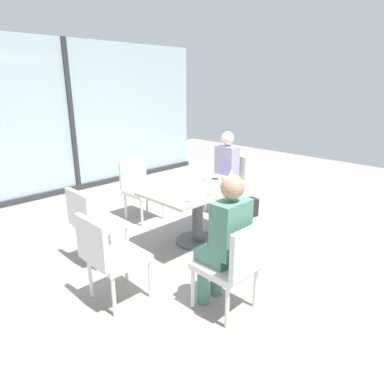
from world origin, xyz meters
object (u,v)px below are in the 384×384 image
object	(u,v)px
wine_glass_3	(220,179)
chair_far_left	(93,221)
chair_side_end	(109,254)
wine_glass_2	(233,179)
wine_glass_4	(231,173)
coffee_cup	(198,192)
cell_phone_on_table	(217,179)
person_front_left	(225,237)
wine_glass_5	(189,191)
wine_glass_0	(207,170)
chair_far_right	(228,180)
wine_glass_1	(211,185)
dining_table_main	(198,202)
chair_front_left	(234,262)
person_far_right	(224,168)
handbag_0	(248,208)
chair_near_window	(140,186)

from	to	relation	value
wine_glass_3	chair_far_left	bearing A→B (deg)	151.23
chair_side_end	wine_glass_2	xyz separation A→B (m)	(1.73, -0.03, 0.37)
wine_glass_3	wine_glass_4	bearing A→B (deg)	13.17
coffee_cup	cell_phone_on_table	xyz separation A→B (m)	(0.68, 0.29, -0.04)
person_front_left	wine_glass_5	distance (m)	0.87
person_front_left	wine_glass_0	distance (m)	1.69
wine_glass_3	chair_far_right	bearing A→B (deg)	34.16
wine_glass_1	wine_glass_4	world-z (taller)	same
person_front_left	wine_glass_2	size ratio (longest dim) A/B	6.81
wine_glass_0	wine_glass_3	bearing A→B (deg)	-117.04
chair_side_end	wine_glass_3	size ratio (longest dim) A/B	4.70
dining_table_main	cell_phone_on_table	xyz separation A→B (m)	(0.46, 0.08, 0.19)
coffee_cup	chair_front_left	bearing A→B (deg)	-120.36
chair_far_right	wine_glass_0	world-z (taller)	wine_glass_0
person_far_right	handbag_0	bearing A→B (deg)	-79.04
chair_side_end	cell_phone_on_table	distance (m)	1.99
dining_table_main	chair_front_left	size ratio (longest dim) A/B	1.52
chair_near_window	wine_glass_4	world-z (taller)	wine_glass_4
chair_far_right	wine_glass_1	xyz separation A→B (m)	(-1.30, -0.80, 0.37)
person_far_right	wine_glass_0	bearing A→B (deg)	-156.54
person_front_left	wine_glass_0	bearing A→B (deg)	47.96
chair_front_left	dining_table_main	bearing A→B (deg)	56.54
chair_side_end	handbag_0	bearing A→B (deg)	7.98
wine_glass_3	wine_glass_4	distance (m)	0.31
chair_far_right	handbag_0	world-z (taller)	chair_far_right
wine_glass_1	wine_glass_5	distance (m)	0.34
wine_glass_3	handbag_0	world-z (taller)	wine_glass_3
person_far_right	cell_phone_on_table	size ratio (longest dim) A/B	8.75
wine_glass_5	person_far_right	bearing A→B (deg)	27.26
chair_side_end	wine_glass_1	world-z (taller)	wine_glass_1
chair_front_left	wine_glass_3	xyz separation A→B (m)	(0.92, 0.96, 0.37)
wine_glass_5	chair_front_left	bearing A→B (deg)	-110.93
chair_front_left	chair_side_end	distance (m)	1.12
chair_side_end	wine_glass_3	xyz separation A→B (m)	(1.60, 0.07, 0.37)
person_far_right	wine_glass_1	size ratio (longest dim) A/B	6.81
person_front_left	handbag_0	world-z (taller)	person_front_left
chair_near_window	person_front_left	distance (m)	2.45
person_front_left	wine_glass_1	world-z (taller)	person_front_left
dining_table_main	wine_glass_4	xyz separation A→B (m)	(0.43, -0.17, 0.32)
chair_far_right	chair_front_left	world-z (taller)	same
person_far_right	cell_phone_on_table	xyz separation A→B (m)	(-0.62, -0.39, 0.03)
chair_far_right	handbag_0	distance (m)	0.55
dining_table_main	wine_glass_3	distance (m)	0.42
chair_front_left	coffee_cup	bearing A→B (deg)	59.64
dining_table_main	wine_glass_1	world-z (taller)	wine_glass_1
chair_side_end	cell_phone_on_table	size ratio (longest dim) A/B	6.04
chair_far_right	chair_front_left	distance (m)	2.60
wine_glass_4	wine_glass_5	world-z (taller)	same
chair_front_left	wine_glass_3	bearing A→B (deg)	46.17
chair_far_right	chair_near_window	world-z (taller)	same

